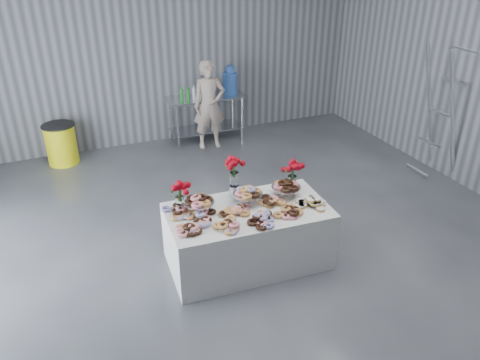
% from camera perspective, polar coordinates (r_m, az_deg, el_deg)
% --- Properties ---
extents(ground, '(9.00, 9.00, 0.00)m').
position_cam_1_polar(ground, '(5.78, 2.12, -10.87)').
color(ground, '#373A3F').
rests_on(ground, ground).
extents(room_walls, '(8.04, 9.04, 4.02)m').
position_cam_1_polar(room_walls, '(4.59, -0.90, 15.56)').
color(room_walls, gray).
rests_on(room_walls, ground).
extents(display_table, '(1.96, 1.11, 0.75)m').
position_cam_1_polar(display_table, '(5.69, 0.96, -6.86)').
color(display_table, silver).
rests_on(display_table, ground).
extents(prep_table, '(1.50, 0.60, 0.90)m').
position_cam_1_polar(prep_table, '(9.14, -4.13, 8.46)').
color(prep_table, silver).
rests_on(prep_table, ground).
extents(donut_mounds, '(1.85, 0.91, 0.09)m').
position_cam_1_polar(donut_mounds, '(5.43, 1.21, -3.47)').
color(donut_mounds, '#E39B53').
rests_on(donut_mounds, display_table).
extents(cake_stand_left, '(0.36, 0.36, 0.17)m').
position_cam_1_polar(cake_stand_left, '(5.40, -5.03, -2.57)').
color(cake_stand_left, silver).
rests_on(cake_stand_left, display_table).
extents(cake_stand_mid, '(0.36, 0.36, 0.17)m').
position_cam_1_polar(cake_stand_mid, '(5.56, 0.95, -1.55)').
color(cake_stand_mid, silver).
rests_on(cake_stand_mid, display_table).
extents(cake_stand_right, '(0.36, 0.36, 0.17)m').
position_cam_1_polar(cake_stand_right, '(5.73, 5.64, -0.73)').
color(cake_stand_right, silver).
rests_on(cake_stand_right, display_table).
extents(danish_pile, '(0.48, 0.48, 0.11)m').
position_cam_1_polar(danish_pile, '(5.62, 8.73, -2.53)').
color(danish_pile, silver).
rests_on(danish_pile, display_table).
extents(bouquet_left, '(0.26, 0.26, 0.42)m').
position_cam_1_polar(bouquet_left, '(5.38, -7.43, -0.96)').
color(bouquet_left, white).
rests_on(bouquet_left, display_table).
extents(bouquet_right, '(0.26, 0.26, 0.42)m').
position_cam_1_polar(bouquet_right, '(5.84, 6.45, 1.51)').
color(bouquet_right, white).
rests_on(bouquet_right, display_table).
extents(bouquet_center, '(0.26, 0.26, 0.57)m').
position_cam_1_polar(bouquet_center, '(5.58, -0.70, 1.37)').
color(bouquet_center, silver).
rests_on(bouquet_center, display_table).
extents(water_jug, '(0.28, 0.28, 0.55)m').
position_cam_1_polar(water_jug, '(9.14, -1.22, 12.02)').
color(water_jug, '#437DE5').
rests_on(water_jug, prep_table).
extents(drink_bottles, '(0.54, 0.08, 0.27)m').
position_cam_1_polar(drink_bottles, '(8.83, -6.00, 10.53)').
color(drink_bottles, '#268C33').
rests_on(drink_bottles, prep_table).
extents(person, '(0.65, 0.47, 1.65)m').
position_cam_1_polar(person, '(8.79, -3.77, 9.10)').
color(person, '#CC8C93').
rests_on(person, ground).
extents(trash_barrel, '(0.56, 0.56, 0.72)m').
position_cam_1_polar(trash_barrel, '(8.81, -20.96, 4.12)').
color(trash_barrel, '#FEF615').
rests_on(trash_barrel, ground).
extents(stepladder, '(0.82, 0.55, 2.19)m').
position_cam_1_polar(stepladder, '(8.17, 23.26, 7.54)').
color(stepladder, silver).
rests_on(stepladder, ground).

